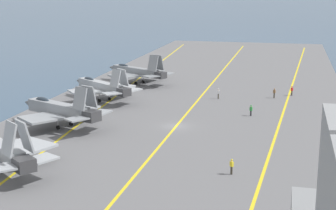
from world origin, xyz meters
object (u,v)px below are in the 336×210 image
crew_green_vest (251,110)px  crew_yellow_vest (232,166)px  parked_jet_second (60,109)px  crew_brown_vest (274,93)px  parked_jet_fourth (137,71)px  crew_white_vest (218,93)px  crew_red_vest (292,90)px  parked_jet_third (102,86)px

crew_green_vest → crew_yellow_vest: same height
parked_jet_second → crew_brown_vest: size_ratio=8.61×
parked_jet_fourth → crew_white_vest: bearing=-120.6°
crew_white_vest → crew_brown_vest: bearing=-72.4°
crew_yellow_vest → parked_jet_second: bearing=62.9°
crew_red_vest → parked_jet_second: bearing=132.7°
parked_jet_fourth → parked_jet_second: bearing=178.4°
crew_red_vest → crew_green_vest: bearing=160.2°
parked_jet_second → parked_jet_third: parked_jet_second is taller
parked_jet_second → crew_brown_vest: 39.46m
crew_white_vest → parked_jet_fourth: bearing=59.4°
parked_jet_fourth → crew_red_vest: size_ratio=9.02×
crew_green_vest → parked_jet_fourth: bearing=48.9°
crew_white_vest → crew_green_vest: bearing=-148.8°
crew_yellow_vest → crew_brown_vest: 40.11m
crew_yellow_vest → parked_jet_fourth: bearing=27.6°
parked_jet_second → crew_red_vest: 43.66m
crew_yellow_vest → crew_brown_vest: size_ratio=0.98×
parked_jet_third → crew_red_vest: bearing=-69.3°
parked_jet_third → crew_brown_vest: (9.34, -29.26, -1.58)m
parked_jet_second → crew_green_vest: size_ratio=8.78×
parked_jet_third → crew_white_vest: bearing=-72.3°
parked_jet_fourth → crew_white_vest: parked_jet_fourth is taller
parked_jet_third → crew_brown_vest: bearing=-72.3°
crew_red_vest → crew_yellow_vest: (-42.87, 6.08, -0.01)m
crew_green_vest → crew_brown_vest: crew_brown_vest is taller
parked_jet_third → crew_yellow_vest: (-30.66, -26.24, -1.60)m
crew_green_vest → crew_brown_vest: 14.34m
crew_red_vest → crew_white_vest: size_ratio=0.95×
crew_yellow_vest → crew_green_vest: bearing=0.0°
parked_jet_third → crew_yellow_vest: size_ratio=8.55×
crew_white_vest → crew_red_vest: bearing=-64.9°
parked_jet_second → crew_white_vest: 30.59m
parked_jet_second → crew_white_vest: (23.64, -19.34, -1.55)m
parked_jet_third → crew_green_vest: bearing=-100.1°
parked_jet_second → parked_jet_third: 17.38m
crew_brown_vest → crew_green_vest: bearing=167.8°
parked_jet_second → crew_green_vest: bearing=-63.9°
parked_jet_second → parked_jet_third: size_ratio=1.03×
parked_jet_third → crew_brown_vest: size_ratio=8.38×
parked_jet_third → parked_jet_fourth: (17.16, -1.21, -0.07)m
parked_jet_fourth → crew_green_vest: parked_jet_fourth is taller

